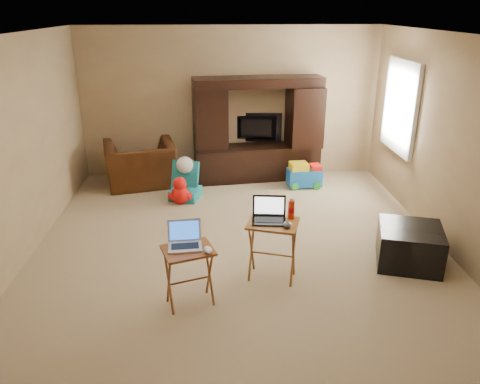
{
  "coord_description": "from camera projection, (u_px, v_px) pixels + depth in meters",
  "views": [
    {
      "loc": [
        -0.28,
        -5.14,
        2.77
      ],
      "look_at": [
        0.0,
        -0.2,
        0.8
      ],
      "focal_mm": 35.0,
      "sensor_mm": 36.0,
      "label": 1
    }
  ],
  "objects": [
    {
      "name": "entertainment_center",
      "position": [
        257.0,
        129.0,
        7.8
      ],
      "size": [
        2.15,
        0.78,
        1.72
      ],
      "primitive_type": "cube",
      "rotation": [
        0.0,
        0.0,
        0.12
      ],
      "color": "black",
      "rests_on": "floor"
    },
    {
      "name": "plush_toy",
      "position": [
        180.0,
        190.0,
        6.99
      ],
      "size": [
        0.38,
        0.32,
        0.42
      ],
      "primitive_type": null,
      "color": "red",
      "rests_on": "floor"
    },
    {
      "name": "window_frame",
      "position": [
        400.0,
        107.0,
        6.86
      ],
      "size": [
        0.06,
        1.14,
        1.34
      ],
      "primitive_type": "cube",
      "color": "white",
      "rests_on": "ground"
    },
    {
      "name": "wall_left",
      "position": [
        16.0,
        153.0,
        5.22
      ],
      "size": [
        0.0,
        5.5,
        5.5
      ],
      "primitive_type": "plane",
      "rotation": [
        1.57,
        0.0,
        1.57
      ],
      "color": "tan",
      "rests_on": "ground"
    },
    {
      "name": "child_rocker",
      "position": [
        185.0,
        181.0,
        7.15
      ],
      "size": [
        0.55,
        0.59,
        0.56
      ],
      "primitive_type": null,
      "rotation": [
        0.0,
        0.0,
        -0.3
      ],
      "color": "#177881",
      "rests_on": "floor"
    },
    {
      "name": "tray_table_right",
      "position": [
        272.0,
        251.0,
        5.01
      ],
      "size": [
        0.62,
        0.55,
        0.67
      ],
      "primitive_type": "cube",
      "rotation": [
        0.0,
        0.0,
        -0.31
      ],
      "color": "#A76328",
      "rests_on": "floor"
    },
    {
      "name": "mouse_right",
      "position": [
        287.0,
        225.0,
        4.77
      ],
      "size": [
        0.11,
        0.15,
        0.06
      ],
      "primitive_type": "ellipsoid",
      "rotation": [
        0.0,
        0.0,
        -0.17
      ],
      "color": "#3A393E",
      "rests_on": "tray_table_right"
    },
    {
      "name": "floor",
      "position": [
        239.0,
        246.0,
        5.81
      ],
      "size": [
        5.5,
        5.5,
        0.0
      ],
      "primitive_type": "plane",
      "color": "tan",
      "rests_on": "ground"
    },
    {
      "name": "mouse_left",
      "position": [
        208.0,
        250.0,
        4.4
      ],
      "size": [
        0.11,
        0.14,
        0.05
      ],
      "primitive_type": "ellipsoid",
      "rotation": [
        0.0,
        0.0,
        0.25
      ],
      "color": "white",
      "rests_on": "tray_table_left"
    },
    {
      "name": "water_bottle",
      "position": [
        291.0,
        210.0,
        4.93
      ],
      "size": [
        0.07,
        0.07,
        0.21
      ],
      "primitive_type": "cylinder",
      "color": "red",
      "rests_on": "tray_table_right"
    },
    {
      "name": "television",
      "position": [
        256.0,
        128.0,
        8.0
      ],
      "size": [
        0.88,
        0.21,
        0.5
      ],
      "primitive_type": "imported",
      "rotation": [
        0.0,
        0.0,
        3.03
      ],
      "color": "black",
      "rests_on": "entertainment_center"
    },
    {
      "name": "recliner",
      "position": [
        141.0,
        164.0,
        7.66
      ],
      "size": [
        1.3,
        1.2,
        0.72
      ],
      "primitive_type": "imported",
      "rotation": [
        0.0,
        0.0,
        3.37
      ],
      "color": "#42220E",
      "rests_on": "floor"
    },
    {
      "name": "ottoman",
      "position": [
        409.0,
        246.0,
        5.35
      ],
      "size": [
        0.86,
        0.86,
        0.44
      ],
      "primitive_type": "cube",
      "rotation": [
        0.0,
        0.0,
        -0.3
      ],
      "color": "black",
      "rests_on": "floor"
    },
    {
      "name": "wall_back",
      "position": [
        230.0,
        103.0,
        7.9
      ],
      "size": [
        5.0,
        0.0,
        5.0
      ],
      "primitive_type": "plane",
      "rotation": [
        1.57,
        0.0,
        0.0
      ],
      "color": "tan",
      "rests_on": "ground"
    },
    {
      "name": "laptop_left",
      "position": [
        185.0,
        237.0,
        4.44
      ],
      "size": [
        0.34,
        0.29,
        0.24
      ],
      "primitive_type": "cube",
      "rotation": [
        0.0,
        0.0,
        0.07
      ],
      "color": "silver",
      "rests_on": "tray_table_left"
    },
    {
      "name": "push_toy",
      "position": [
        304.0,
        174.0,
        7.65
      ],
      "size": [
        0.6,
        0.45,
        0.42
      ],
      "primitive_type": null,
      "rotation": [
        0.0,
        0.0,
        0.1
      ],
      "color": "blue",
      "rests_on": "floor"
    },
    {
      "name": "window_pane",
      "position": [
        401.0,
        107.0,
        6.86
      ],
      "size": [
        0.0,
        1.2,
        1.2
      ],
      "primitive_type": "plane",
      "rotation": [
        1.57,
        0.0,
        -1.57
      ],
      "color": "white",
      "rests_on": "ground"
    },
    {
      "name": "tray_table_left",
      "position": [
        189.0,
        277.0,
        4.57
      ],
      "size": [
        0.57,
        0.51,
        0.61
      ],
      "primitive_type": "cube",
      "rotation": [
        0.0,
        0.0,
        0.32
      ],
      "color": "brown",
      "rests_on": "floor"
    },
    {
      "name": "wall_right",
      "position": [
        451.0,
        146.0,
        5.48
      ],
      "size": [
        0.0,
        5.5,
        5.5
      ],
      "primitive_type": "plane",
      "rotation": [
        1.57,
        0.0,
        -1.57
      ],
      "color": "tan",
      "rests_on": "ground"
    },
    {
      "name": "ceiling",
      "position": [
        239.0,
        34.0,
        4.89
      ],
      "size": [
        5.5,
        5.5,
        0.0
      ],
      "primitive_type": "plane",
      "rotation": [
        3.14,
        0.0,
        0.0
      ],
      "color": "silver",
      "rests_on": "ground"
    },
    {
      "name": "wall_front",
      "position": [
        264.0,
        279.0,
        2.8
      ],
      "size": [
        5.0,
        0.0,
        5.0
      ],
      "primitive_type": "plane",
      "rotation": [
        -1.57,
        0.0,
        0.0
      ],
      "color": "tan",
      "rests_on": "ground"
    },
    {
      "name": "laptop_right",
      "position": [
        269.0,
        211.0,
        4.86
      ],
      "size": [
        0.38,
        0.32,
        0.24
      ],
      "primitive_type": "cube",
      "rotation": [
        0.0,
        0.0,
        -0.1
      ],
      "color": "black",
      "rests_on": "tray_table_right"
    }
  ]
}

